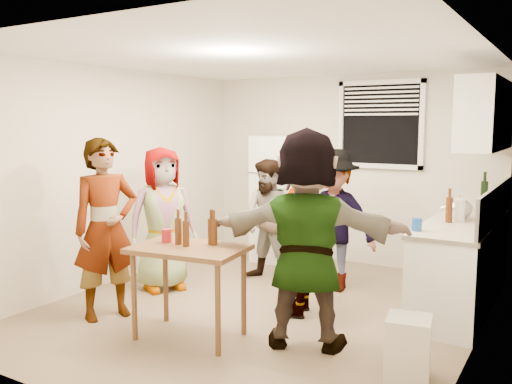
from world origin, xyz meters
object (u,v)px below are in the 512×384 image
Objects in this scene: beer_bottle_counter at (448,223)px; guest_back_left at (270,281)px; beer_bottle_table at (186,246)px; guest_black at (298,313)px; kettle at (459,219)px; serving_table at (190,337)px; guest_stripe at (109,316)px; blue_cup at (417,231)px; red_cup at (167,242)px; guest_grey at (164,288)px; wine_bottle at (483,208)px; refrigerator at (284,199)px; trash_bin at (408,345)px; guest_back_right at (332,289)px; guest_orange at (305,345)px.

beer_bottle_counter reaches higher than guest_back_left.
beer_bottle_table is (-1.80, -1.85, -0.09)m from beer_bottle_counter.
kettle is at bearing 117.01° from guest_black.
serving_table reaches higher than guest_stripe.
kettle is 3.64m from guest_stripe.
blue_cup is 0.07× the size of guest_stripe.
guest_grey is (-0.86, 0.94, -0.81)m from red_cup.
guest_stripe is at bearing -134.20° from wine_bottle.
refrigerator is 14.02× the size of red_cup.
red_cup is 0.08× the size of guest_back_left.
kettle is at bearing -96.42° from wine_bottle.
trash_bin is 2.06× the size of beer_bottle_table.
beer_bottle_table is at bearing -66.00° from guest_stripe.
beer_bottle_table is at bearing -173.42° from trash_bin.
trash_bin reaches higher than guest_back_left.
trash_bin is 2.20m from red_cup.
guest_stripe is (-2.82, -2.12, -0.90)m from kettle.
guest_grey is at bearing -163.28° from beer_bottle_counter.
serving_table reaches higher than guest_grey.
refrigerator is 3.01m from serving_table.
guest_back_right is at bearing 168.36° from guest_black.
guest_orange is (1.94, 0.36, 0.00)m from guest_stripe.
guest_orange is (1.52, -2.47, -0.85)m from refrigerator.
beer_bottle_table is at bearing -106.42° from guest_back_right.
guest_orange is (-0.90, 0.15, -0.25)m from trash_bin.
guest_black is at bearing -124.98° from wine_bottle.
beer_bottle_table is 2.02m from guest_back_left.
guest_stripe is (0.13, -0.97, 0.00)m from guest_grey.
beer_bottle_counter is at bearing 45.94° from serving_table.
guest_back_left is at bearing 1.44° from guest_stripe.
guest_stripe is at bearing -179.77° from serving_table.
refrigerator is 2.51m from wine_bottle.
blue_cup is 2.90m from guest_grey.
trash_bin is at bearing 4.94° from red_cup.
beer_bottle_counter is 2.07× the size of red_cup.
serving_table is 1.84m from guest_back_left.
beer_bottle_counter reaches higher than guest_back_right.
guest_orange is at bearing -74.74° from guest_grey.
wine_bottle is at bearing 82.65° from beer_bottle_counter.
beer_bottle_counter is at bearing 74.57° from blue_cup.
guest_grey reaches higher than guest_black.
guest_back_left reaches higher than guest_stripe.
wine_bottle is 2.61m from guest_back_left.
kettle reaches higher than red_cup.
guest_back_left is (-2.16, -1.17, -0.90)m from wine_bottle.
guest_grey is at bearing 132.31° from red_cup.
beer_bottle_counter is at bearing 41.51° from red_cup.
kettle is 0.17× the size of guest_grey.
beer_bottle_counter is 0.60m from blue_cup.
refrigerator is 2.28m from guest_black.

